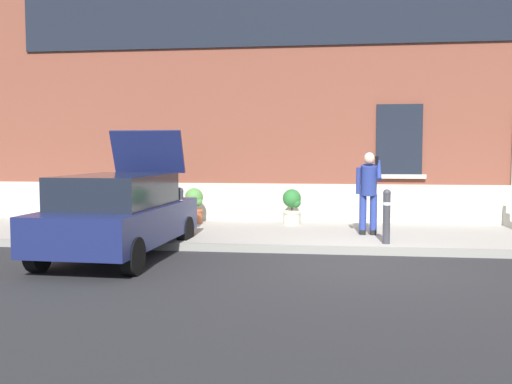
# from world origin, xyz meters

# --- Properties ---
(ground_plane) EXTENTS (80.00, 80.00, 0.00)m
(ground_plane) POSITION_xyz_m (0.00, 0.00, 0.00)
(ground_plane) COLOR #232326
(sidewalk) EXTENTS (24.00, 3.60, 0.15)m
(sidewalk) POSITION_xyz_m (0.00, 2.80, 0.07)
(sidewalk) COLOR #99968E
(sidewalk) RESTS_ON ground
(curb_edge) EXTENTS (24.00, 0.12, 0.15)m
(curb_edge) POSITION_xyz_m (0.00, 0.94, 0.07)
(curb_edge) COLOR gray
(curb_edge) RESTS_ON ground
(building_facade) EXTENTS (24.00, 1.52, 7.50)m
(building_facade) POSITION_xyz_m (0.01, 5.29, 3.73)
(building_facade) COLOR brown
(building_facade) RESTS_ON ground
(hatchback_car_navy) EXTENTS (1.92, 4.13, 2.34)m
(hatchback_car_navy) POSITION_xyz_m (-4.23, 0.08, 0.80)
(hatchback_car_navy) COLOR #161E4C
(hatchback_car_navy) RESTS_ON ground
(bollard_near_person) EXTENTS (0.15, 0.15, 1.04)m
(bollard_near_person) POSITION_xyz_m (0.58, 1.35, 0.71)
(bollard_near_person) COLOR #333338
(bollard_near_person) RESTS_ON sidewalk
(bollard_far_left) EXTENTS (0.15, 0.15, 1.04)m
(bollard_far_left) POSITION_xyz_m (-3.46, 1.35, 0.71)
(bollard_far_left) COLOR #333338
(bollard_far_left) RESTS_ON sidewalk
(person_on_phone) EXTENTS (0.51, 0.52, 1.74)m
(person_on_phone) POSITION_xyz_m (0.31, 2.46, 1.15)
(person_on_phone) COLOR navy
(person_on_phone) RESTS_ON sidewalk
(planter_terracotta) EXTENTS (0.44, 0.44, 0.86)m
(planter_terracotta) POSITION_xyz_m (-3.80, 3.97, 0.61)
(planter_terracotta) COLOR #B25B38
(planter_terracotta) RESTS_ON sidewalk
(planter_cream) EXTENTS (0.44, 0.44, 0.86)m
(planter_cream) POSITION_xyz_m (-1.39, 3.91, 0.61)
(planter_cream) COLOR beige
(planter_cream) RESTS_ON sidewalk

